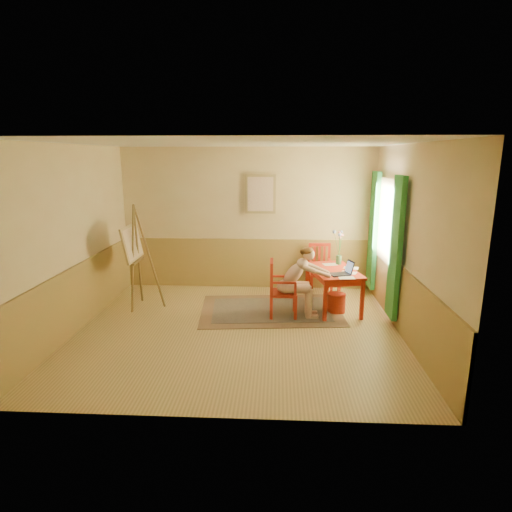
# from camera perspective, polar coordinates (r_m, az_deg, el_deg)

# --- Properties ---
(room) EXTENTS (5.04, 4.54, 2.84)m
(room) POSITION_cam_1_polar(r_m,az_deg,el_deg) (6.19, -2.58, 2.00)
(room) COLOR tan
(room) RESTS_ON ground
(wainscot) EXTENTS (5.00, 4.50, 1.00)m
(wainscot) POSITION_cam_1_polar(r_m,az_deg,el_deg) (7.18, -1.89, -3.79)
(wainscot) COLOR #A08240
(wainscot) RESTS_ON room
(window) EXTENTS (0.12, 2.01, 2.20)m
(window) POSITION_cam_1_polar(r_m,az_deg,el_deg) (7.48, 17.08, 2.98)
(window) COLOR white
(window) RESTS_ON room
(wall_portrait) EXTENTS (0.60, 0.05, 0.76)m
(wall_portrait) POSITION_cam_1_polar(r_m,az_deg,el_deg) (8.28, 0.60, 8.41)
(wall_portrait) COLOR tan
(wall_portrait) RESTS_ON room
(rug) EXTENTS (2.54, 1.81, 0.02)m
(rug) POSITION_cam_1_polar(r_m,az_deg,el_deg) (7.39, 2.00, -7.32)
(rug) COLOR #8C7251
(rug) RESTS_ON room
(table) EXTENTS (0.94, 1.32, 0.72)m
(table) POSITION_cam_1_polar(r_m,az_deg,el_deg) (7.39, 10.47, -2.47)
(table) COLOR red
(table) RESTS_ON room
(chair_left) EXTENTS (0.45, 0.43, 0.96)m
(chair_left) POSITION_cam_1_polar(r_m,az_deg,el_deg) (6.99, 3.33, -4.47)
(chair_left) COLOR red
(chair_left) RESTS_ON room
(chair_back) EXTENTS (0.45, 0.47, 0.97)m
(chair_back) POSITION_cam_1_polar(r_m,az_deg,el_deg) (8.25, 8.68, -1.76)
(chair_back) COLOR red
(chair_back) RESTS_ON room
(figure) EXTENTS (0.88, 0.38, 1.20)m
(figure) POSITION_cam_1_polar(r_m,az_deg,el_deg) (6.93, 5.77, -3.11)
(figure) COLOR #D9AD90
(figure) RESTS_ON room
(laptop) EXTENTS (0.43, 0.34, 0.23)m
(laptop) POSITION_cam_1_polar(r_m,az_deg,el_deg) (7.07, 11.69, -2.11)
(laptop) COLOR #1E2338
(laptop) RESTS_ON table
(papers) EXTENTS (0.62, 1.06, 0.00)m
(papers) POSITION_cam_1_polar(r_m,az_deg,el_deg) (7.32, 11.84, -1.93)
(papers) COLOR white
(papers) RESTS_ON table
(vase) EXTENTS (0.22, 0.32, 0.62)m
(vase) POSITION_cam_1_polar(r_m,az_deg,el_deg) (7.68, 11.19, 0.99)
(vase) COLOR #3F724C
(vase) RESTS_ON table
(wastebasket) EXTENTS (0.39, 0.39, 0.33)m
(wastebasket) POSITION_cam_1_polar(r_m,az_deg,el_deg) (7.40, 10.86, -6.26)
(wastebasket) COLOR red
(wastebasket) RESTS_ON room
(easel) EXTENTS (0.61, 0.81, 1.84)m
(easel) POSITION_cam_1_polar(r_m,az_deg,el_deg) (7.58, -16.20, 1.18)
(easel) COLOR brown
(easel) RESTS_ON room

